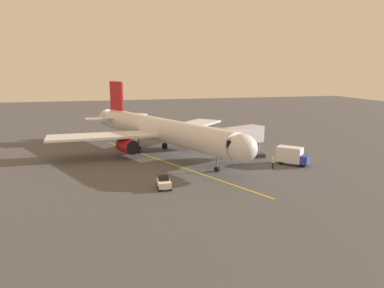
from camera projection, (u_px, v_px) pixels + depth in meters
ground_plane at (168, 153)px, 62.14m from camera, size 220.00×220.00×0.00m
apron_lead_in_line at (169, 163)px, 55.34m from camera, size 16.51×36.63×0.01m
airplane at (161, 130)px, 60.45m from camera, size 31.97×38.15×11.50m
jet_bridge at (233, 138)px, 55.11m from camera, size 11.15×6.88×5.40m
ground_crew_marshaller at (273, 162)px, 52.12m from camera, size 0.34×0.45×1.71m
baggage_cart_near_nose at (190, 132)px, 78.42m from camera, size 2.55×2.95×1.27m
box_truck_portside at (292, 156)px, 54.08m from camera, size 4.59×4.67×2.62m
tug_starboard_side at (164, 183)px, 43.29m from camera, size 1.63×2.35×1.50m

